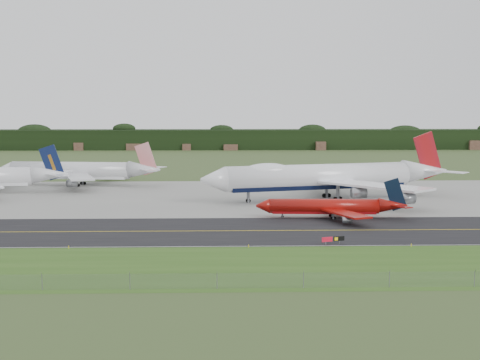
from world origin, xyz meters
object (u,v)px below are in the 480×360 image
object	(u,v)px
taxiway_sign	(333,239)
jet_red_737	(332,207)
jet_ba_747	(327,177)
jet_star_tail	(79,171)

from	to	relation	value
taxiway_sign	jet_red_737	bearing A→B (deg)	80.80
jet_ba_747	taxiway_sign	bearing A→B (deg)	-98.01
jet_ba_747	taxiway_sign	distance (m)	61.92
jet_ba_747	taxiway_sign	size ratio (longest dim) A/B	16.64
jet_red_737	jet_ba_747	bearing A→B (deg)	83.15
jet_ba_747	jet_red_737	xyz separation A→B (m)	(-3.74, -31.09, -3.70)
taxiway_sign	jet_star_tail	bearing A→B (deg)	124.44
jet_ba_747	jet_star_tail	xyz separation A→B (m)	(-74.95, 35.67, -1.51)
jet_red_737	taxiway_sign	distance (m)	30.44
jet_red_737	jet_star_tail	distance (m)	97.63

